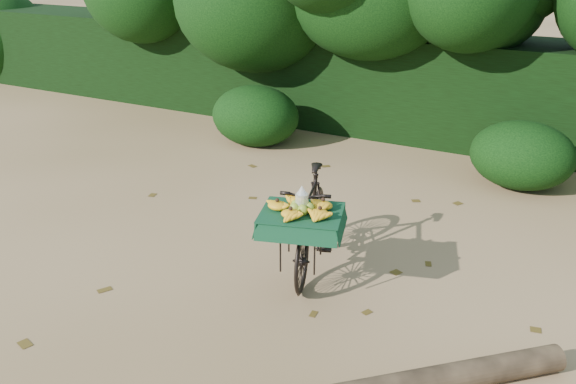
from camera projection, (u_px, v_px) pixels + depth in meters
The scene contains 6 objects.
ground at pixel (289, 301), 6.13m from camera, with size 80.00×80.00×0.00m, color tan.
vendor_bicycle at pixel (311, 221), 6.57m from camera, with size 1.17×1.95×1.11m.
hedge_backdrop at pixel (456, 89), 10.91m from camera, with size 26.00×1.80×1.80m, color black.
tree_row at pixel (412, 29), 10.13m from camera, with size 14.50×2.00×4.00m, color black, non-canonical shape.
bush_clumps at pixel (453, 148), 9.24m from camera, with size 8.80×1.70×0.90m, color black, non-canonical shape.
leaf_litter at pixel (317, 272), 6.66m from camera, with size 7.00×7.30×0.01m, color #533F16, non-canonical shape.
Camera 1 is at (2.49, -4.62, 3.35)m, focal length 38.00 mm.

